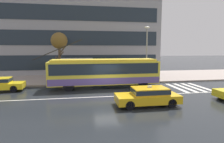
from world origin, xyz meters
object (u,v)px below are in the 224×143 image
bus_shelter (77,64)px  street_lamp (147,49)px  trolleybus (104,72)px  pedestrian_approaching_curb (132,69)px  taxi_oncoming_near (148,95)px  street_tree_bare (59,42)px  pedestrian_at_shelter (110,69)px

bus_shelter → street_lamp: 8.51m
trolleybus → bus_shelter: (-2.82, 3.88, 0.52)m
pedestrian_approaching_curb → street_lamp: bearing=12.2°
taxi_oncoming_near → trolleybus: bearing=108.6°
pedestrian_approaching_curb → street_tree_bare: 9.25m
taxi_oncoming_near → pedestrian_approaching_curb: 8.85m
trolleybus → street_tree_bare: (-4.88, 4.57, 3.14)m
taxi_oncoming_near → pedestrian_approaching_curb: size_ratio=2.34×
pedestrian_at_shelter → street_tree_bare: size_ratio=0.34×
street_lamp → street_tree_bare: street_lamp is taller
taxi_oncoming_near → bus_shelter: size_ratio=1.18×
pedestrian_at_shelter → street_tree_bare: street_tree_bare is taller
pedestrian_at_shelter → street_tree_bare: 6.90m
trolleybus → street_tree_bare: 7.39m
street_lamp → street_tree_bare: 10.50m
bus_shelter → pedestrian_at_shelter: (3.72, -1.49, -0.45)m
bus_shelter → pedestrian_approaching_curb: bus_shelter is taller
pedestrian_approaching_curb → street_lamp: (1.92, 0.41, 2.34)m
pedestrian_at_shelter → taxi_oncoming_near: bearing=-81.6°
taxi_oncoming_near → pedestrian_at_shelter: pedestrian_at_shelter is taller
trolleybus → taxi_oncoming_near: size_ratio=2.82×
bus_shelter → taxi_oncoming_near: bearing=-64.3°
trolleybus → pedestrian_at_shelter: size_ratio=6.26×
pedestrian_at_shelter → street_lamp: bearing=1.1°
pedestrian_at_shelter → pedestrian_approaching_curb: (2.55, -0.33, -0.06)m
pedestrian_at_shelter → street_lamp: 5.02m
pedestrian_at_shelter → street_lamp: size_ratio=0.31×
pedestrian_at_shelter → bus_shelter: bearing=158.2°
trolleybus → pedestrian_approaching_curb: bearing=30.8°
street_lamp → street_tree_bare: (-10.26, 2.09, 0.79)m
trolleybus → pedestrian_approaching_curb: (3.46, 2.06, 0.01)m
trolleybus → street_lamp: 6.37m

